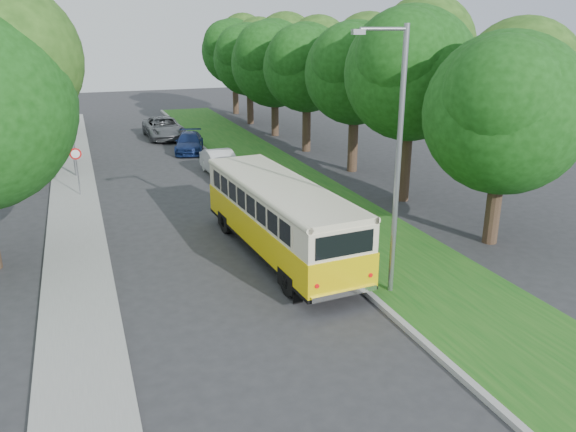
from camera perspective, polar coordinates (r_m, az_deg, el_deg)
name	(u,v)px	position (r m, az deg, el deg)	size (l,w,h in m)	color
ground	(235,282)	(18.50, -5.38, -6.70)	(120.00, 120.00, 0.00)	#2C2C2F
curb	(285,220)	(23.90, -0.26, -0.43)	(0.20, 70.00, 0.15)	gray
grass_verge	(335,214)	(24.77, 4.84, 0.18)	(4.50, 70.00, 0.13)	#175316
sidewalk	(76,246)	(22.59, -20.69, -2.90)	(2.20, 70.00, 0.12)	gray
treeline	(203,61)	(35.01, -8.68, 15.26)	(24.27, 41.91, 9.46)	#332319
lamppost_near	(396,157)	(16.46, 10.89, 5.93)	(1.71, 0.16, 8.00)	gray
lamppost_far	(66,102)	(32.40, -21.64, 10.70)	(1.71, 0.16, 7.50)	gray
warning_sign	(77,163)	(28.83, -20.69, 5.08)	(0.56, 0.10, 2.50)	gray
vintage_bus	(279,219)	(19.99, -0.88, -0.33)	(2.42, 9.39, 2.79)	yellow
car_silver	(227,169)	(30.35, -6.20, 4.73)	(1.50, 3.73, 1.27)	#AFAEB3
car_white	(221,163)	(31.63, -6.83, 5.36)	(1.44, 4.13, 1.36)	silver
car_blue	(189,143)	(37.95, -10.00, 7.36)	(1.75, 4.30, 1.25)	navy
car_grey	(164,128)	(43.12, -12.52, 8.74)	(2.55, 5.53, 1.54)	#575B5F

